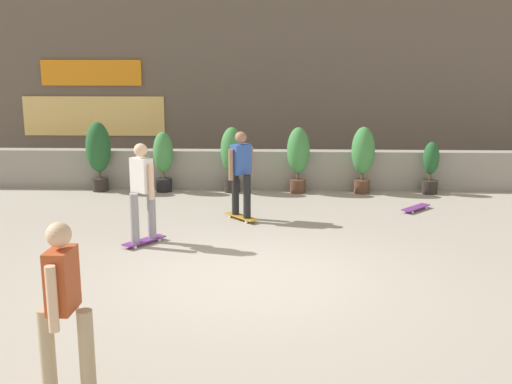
{
  "coord_description": "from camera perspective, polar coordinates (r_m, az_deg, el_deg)",
  "views": [
    {
      "loc": [
        0.35,
        -8.35,
        3.09
      ],
      "look_at": [
        0.0,
        1.5,
        0.9
      ],
      "focal_mm": 43.49,
      "sensor_mm": 36.0,
      "label": 1
    }
  ],
  "objects": [
    {
      "name": "ground_plane",
      "position": [
        8.91,
        -0.34,
        -7.76
      ],
      "size": [
        48.0,
        48.0,
        0.0
      ],
      "primitive_type": "plane",
      "color": "#A8A093"
    },
    {
      "name": "potted_plant_3",
      "position": [
        14.09,
        3.9,
        3.43
      ],
      "size": [
        0.51,
        0.51,
        1.5
      ],
      "color": "brown",
      "rests_on": "ground"
    },
    {
      "name": "skateboard_aside",
      "position": [
        12.96,
        14.5,
        -1.4
      ],
      "size": [
        0.69,
        0.72,
        0.08
      ],
      "color": "#72338C",
      "rests_on": "ground"
    },
    {
      "name": "potted_plant_1",
      "position": [
        14.33,
        -8.53,
        3.13
      ],
      "size": [
        0.45,
        0.45,
        1.38
      ],
      "color": "black",
      "rests_on": "ground"
    },
    {
      "name": "skater_by_wall_left",
      "position": [
        10.29,
        -10.43,
        0.26
      ],
      "size": [
        0.65,
        0.75,
        1.7
      ],
      "color": "#72338C",
      "rests_on": "ground"
    },
    {
      "name": "skater_foreground",
      "position": [
        5.77,
        -17.27,
        -9.92
      ],
      "size": [
        0.81,
        0.56,
        1.7
      ],
      "color": "#BF8C26",
      "rests_on": "ground"
    },
    {
      "name": "potted_plant_5",
      "position": [
        14.54,
        15.77,
        2.26
      ],
      "size": [
        0.36,
        0.36,
        1.18
      ],
      "color": "#2D2823",
      "rests_on": "ground"
    },
    {
      "name": "potted_plant_0",
      "position": [
        14.65,
        -14.29,
        3.7
      ],
      "size": [
        0.56,
        0.56,
        1.6
      ],
      "color": "#2D2823",
      "rests_on": "ground"
    },
    {
      "name": "potted_plant_2",
      "position": [
        14.12,
        -2.23,
        3.46
      ],
      "size": [
        0.51,
        0.51,
        1.49
      ],
      "color": "#2D2823",
      "rests_on": "ground"
    },
    {
      "name": "planter_wall",
      "position": [
        14.6,
        0.62,
        2.1
      ],
      "size": [
        18.0,
        0.4,
        0.9
      ],
      "primitive_type": "cube",
      "color": "gray",
      "rests_on": "ground"
    },
    {
      "name": "potted_plant_4",
      "position": [
        14.21,
        9.81,
        3.4
      ],
      "size": [
        0.52,
        0.52,
        1.51
      ],
      "color": "brown",
      "rests_on": "ground"
    },
    {
      "name": "building_backdrop",
      "position": [
        18.35,
        0.93,
        13.01
      ],
      "size": [
        20.0,
        2.08,
        6.5
      ],
      "color": "#60564C",
      "rests_on": "ground"
    },
    {
      "name": "skater_far_left",
      "position": [
        11.66,
        -1.39,
        1.9
      ],
      "size": [
        0.68,
        0.74,
        1.7
      ],
      "color": "#BF8C26",
      "rests_on": "ground"
    }
  ]
}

